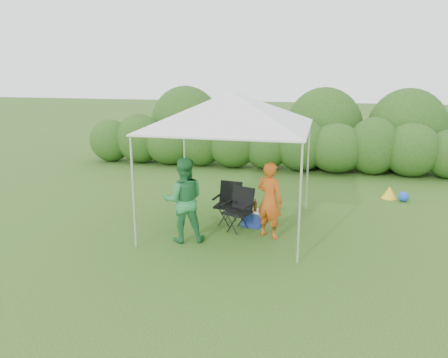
% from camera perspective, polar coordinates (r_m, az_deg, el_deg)
% --- Properties ---
extents(ground, '(70.00, 70.00, 0.00)m').
position_cam_1_polar(ground, '(8.89, 0.22, -7.25)').
color(ground, '#39621E').
extents(hedge, '(12.63, 1.53, 1.80)m').
position_cam_1_polar(hedge, '(14.39, 5.55, 4.51)').
color(hedge, '#2D551A').
rests_on(hedge, ground).
extents(canopy, '(3.10, 3.10, 2.83)m').
position_cam_1_polar(canopy, '(8.79, 0.97, 9.07)').
color(canopy, silver).
rests_on(canopy, ground).
extents(chair_right, '(0.66, 0.64, 0.89)m').
position_cam_1_polar(chair_right, '(9.00, 2.07, -3.58)').
color(chair_right, black).
rests_on(chair_right, ground).
extents(chair_left, '(0.61, 0.56, 0.89)m').
position_cam_1_polar(chair_left, '(9.42, 0.62, -2.74)').
color(chair_left, black).
rests_on(chair_left, ground).
extents(man, '(0.66, 0.57, 1.52)m').
position_cam_1_polar(man, '(8.57, 5.99, -2.76)').
color(man, '#C74F16').
rests_on(man, ground).
extents(woman, '(0.96, 0.85, 1.65)m').
position_cam_1_polar(woman, '(8.36, -5.29, -2.75)').
color(woman, '#2A8042').
rests_on(woman, ground).
extents(cooler, '(0.47, 0.38, 0.36)m').
position_cam_1_polar(cooler, '(9.29, 3.73, -5.11)').
color(cooler, navy).
rests_on(cooler, ground).
extents(bottle, '(0.07, 0.07, 0.27)m').
position_cam_1_polar(bottle, '(9.15, 4.10, -3.39)').
color(bottle, '#592D0C').
rests_on(bottle, cooler).
extents(lawn_toy, '(0.63, 0.53, 0.32)m').
position_cam_1_polar(lawn_toy, '(11.95, 21.20, -1.78)').
color(lawn_toy, yellow).
rests_on(lawn_toy, ground).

